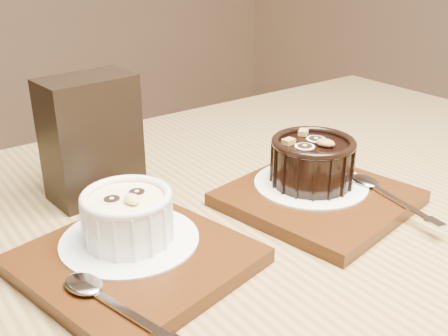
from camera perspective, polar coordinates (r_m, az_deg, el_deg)
The scene contains 10 objects.
table at distance 0.58m, azimuth 3.41°, elevation -15.40°, with size 1.24×0.86×0.75m.
tray_left at distance 0.49m, azimuth -9.58°, elevation -9.85°, with size 0.18×0.18×0.01m, color #42200B.
doily_left at distance 0.50m, azimuth -10.22°, elevation -7.63°, with size 0.13×0.13×0.00m, color white.
ramekin_white at distance 0.49m, azimuth -10.44°, elevation -4.95°, with size 0.08×0.08×0.05m.
spoon_left at distance 0.43m, azimuth -12.12°, elevation -14.00°, with size 0.03×0.13×0.01m, color silver, non-canonical shape.
tray_right at distance 0.60m, azimuth 10.17°, elevation -3.26°, with size 0.18×0.18×0.01m, color #42200B.
doily_right at distance 0.61m, azimuth 9.42°, elevation -1.67°, with size 0.13×0.13×0.00m, color white.
ramekin_dark at distance 0.60m, azimuth 9.61°, elevation 0.94°, with size 0.09×0.09×0.06m.
spoon_right at distance 0.60m, azimuth 17.25°, elevation -2.58°, with size 0.03×0.13×0.01m, color silver, non-canonical shape.
condiment_stand at distance 0.60m, azimuth -14.24°, elevation 3.15°, with size 0.10×0.06×0.14m, color black.
Camera 1 is at (-0.35, -0.08, 1.03)m, focal length 42.00 mm.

